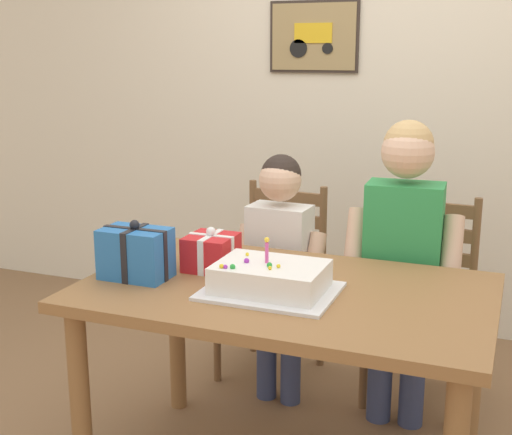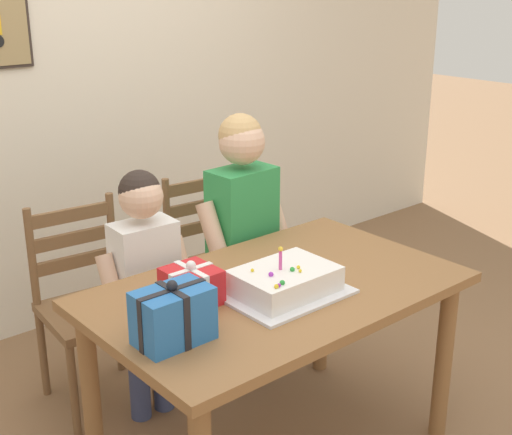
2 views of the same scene
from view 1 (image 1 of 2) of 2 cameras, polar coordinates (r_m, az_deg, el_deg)
back_wall at (r=3.90m, az=10.83°, el=9.75°), size 6.40×0.11×2.60m
dining_table at (r=2.42m, az=2.43°, el=-8.12°), size 1.40×0.87×0.76m
birthday_cake at (r=2.31m, az=1.20°, el=-5.14°), size 0.44×0.34×0.19m
gift_box_red_large at (r=2.56m, az=-3.74°, el=-2.88°), size 0.18×0.19×0.16m
gift_box_beside_cake at (r=2.49m, az=-9.95°, el=-2.94°), size 0.25×0.16×0.22m
chair_left at (r=3.35m, az=1.52°, el=-5.21°), size 0.46×0.46×0.92m
chair_right at (r=3.19m, az=13.64°, el=-6.57°), size 0.45×0.45×0.92m
child_older at (r=2.83m, az=12.10°, el=-2.31°), size 0.47×0.27×1.29m
child_younger at (r=2.99m, az=1.95°, el=-3.19°), size 0.41×0.24×1.13m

